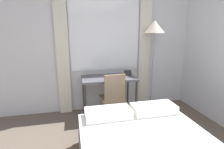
% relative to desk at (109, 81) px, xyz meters
% --- Properties ---
extents(wall_back_with_window, '(4.89, 0.13, 2.70)m').
position_rel_desk_xyz_m(wall_back_with_window, '(-0.08, 0.37, 0.65)').
color(wall_back_with_window, silver).
rests_on(wall_back_with_window, ground_plane).
extents(desk, '(1.03, 0.58, 0.78)m').
position_rel_desk_xyz_m(desk, '(0.00, 0.00, 0.00)').
color(desk, '#4C4C51').
rests_on(desk, ground_plane).
extents(desk_chair, '(0.44, 0.44, 0.91)m').
position_rel_desk_xyz_m(desk_chair, '(0.02, -0.27, -0.20)').
color(desk_chair, '#8C7259').
rests_on(desk_chair, ground_plane).
extents(standing_lamp, '(0.40, 0.40, 1.84)m').
position_rel_desk_xyz_m(standing_lamp, '(0.94, 0.09, 0.88)').
color(standing_lamp, '#4C4C51').
rests_on(standing_lamp, ground_plane).
extents(telephone, '(0.13, 0.14, 0.10)m').
position_rel_desk_xyz_m(telephone, '(0.41, 0.09, 0.11)').
color(telephone, '#2D2D2D').
rests_on(telephone, desk).
extents(book, '(0.25, 0.18, 0.02)m').
position_rel_desk_xyz_m(book, '(0.06, -0.05, 0.09)').
color(book, '#33664C').
rests_on(book, desk).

